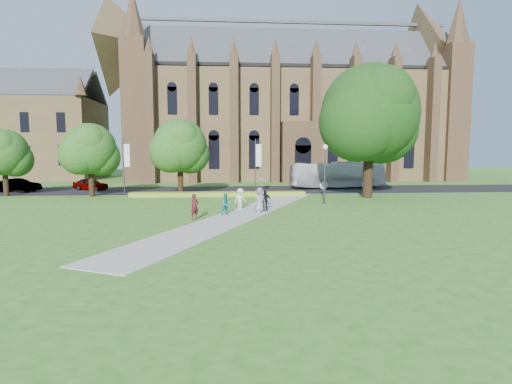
{
  "coord_description": "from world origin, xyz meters",
  "views": [
    {
      "loc": [
        -1.08,
        -28.0,
        4.64
      ],
      "look_at": [
        1.08,
        1.66,
        1.6
      ],
      "focal_mm": 28.0,
      "sensor_mm": 36.0,
      "label": 1
    }
  ],
  "objects": [
    {
      "name": "footpath",
      "position": [
        0.0,
        1.0,
        0.02
      ],
      "size": [
        15.58,
        28.54,
        0.04
      ],
      "primitive_type": "cube",
      "rotation": [
        0.0,
        0.0,
        -0.44
      ],
      "color": "#B2B2A8",
      "rests_on": "ground"
    },
    {
      "name": "pedestrian_3",
      "position": [
        1.84,
        2.51,
        0.86
      ],
      "size": [
        1.02,
        0.56,
        1.64
      ],
      "primitive_type": "imported",
      "rotation": [
        0.0,
        0.0,
        0.18
      ],
      "color": "black",
      "rests_on": "footpath"
    },
    {
      "name": "parasol",
      "position": [
        1.57,
        2.03,
        2.26
      ],
      "size": [
        0.84,
        0.84,
        0.7
      ],
      "primitive_type": "imported",
      "rotation": [
        0.0,
        0.0,
        0.05
      ],
      "color": "#C78C91",
      "rests_on": "pedestrian_4"
    },
    {
      "name": "tour_coach",
      "position": [
        12.77,
        21.16,
        1.68
      ],
      "size": [
        12.18,
        4.28,
        3.32
      ],
      "primitive_type": "imported",
      "rotation": [
        0.0,
        0.0,
        1.7
      ],
      "color": "silver",
      "rests_on": "road"
    },
    {
      "name": "building_west",
      "position": [
        -34.0,
        42.0,
        9.21
      ],
      "size": [
        22.0,
        14.0,
        18.3
      ],
      "color": "brown",
      "rests_on": "ground"
    },
    {
      "name": "street_tree_1",
      "position": [
        -6.0,
        14.5,
        5.22
      ],
      "size": [
        5.6,
        5.6,
        8.05
      ],
      "color": "#332114",
      "rests_on": "ground"
    },
    {
      "name": "streetlamp",
      "position": [
        7.5,
        6.5,
        3.3
      ],
      "size": [
        0.44,
        0.44,
        5.24
      ],
      "color": "#38383D",
      "rests_on": "ground"
    },
    {
      "name": "cathedral",
      "position": [
        10.0,
        39.73,
        12.98
      ],
      "size": [
        52.6,
        18.25,
        28.0
      ],
      "color": "brown",
      "rests_on": "ground"
    },
    {
      "name": "pedestrian_2",
      "position": [
        -0.05,
        3.19,
        0.88
      ],
      "size": [
        1.26,
        1.12,
        1.69
      ],
      "primitive_type": "imported",
      "rotation": [
        0.0,
        0.0,
        0.58
      ],
      "color": "silver",
      "rests_on": "footpath"
    },
    {
      "name": "car_0",
      "position": [
        -17.43,
        20.99,
        0.73
      ],
      "size": [
        4.5,
        2.96,
        1.42
      ],
      "primitive_type": "imported",
      "rotation": [
        0.0,
        0.0,
        1.24
      ],
      "color": "gray",
      "rests_on": "road"
    },
    {
      "name": "street_tree_0",
      "position": [
        -15.0,
        14.0,
        4.87
      ],
      "size": [
        5.2,
        5.2,
        7.5
      ],
      "color": "#332114",
      "rests_on": "ground"
    },
    {
      "name": "street_tree_2",
      "position": [
        -24.0,
        15.0,
        4.53
      ],
      "size": [
        4.8,
        4.8,
        6.95
      ],
      "color": "#332114",
      "rests_on": "ground"
    },
    {
      "name": "flower_hedge",
      "position": [
        -2.0,
        13.2,
        0.23
      ],
      "size": [
        18.0,
        1.4,
        0.45
      ],
      "primitive_type": "cube",
      "color": "gold",
      "rests_on": "ground"
    },
    {
      "name": "car_1",
      "position": [
        -24.82,
        19.16,
        0.78
      ],
      "size": [
        4.71,
        1.86,
        1.53
      ],
      "primitive_type": "imported",
      "rotation": [
        0.0,
        0.0,
        1.52
      ],
      "color": "gray",
      "rests_on": "road"
    },
    {
      "name": "ground",
      "position": [
        0.0,
        0.0,
        0.0
      ],
      "size": [
        160.0,
        160.0,
        0.0
      ],
      "primitive_type": "plane",
      "color": "#306D20",
      "rests_on": "ground"
    },
    {
      "name": "pedestrian_4",
      "position": [
        1.39,
        1.93,
        0.97
      ],
      "size": [
        1.09,
        0.98,
        1.87
      ],
      "primitive_type": "imported",
      "rotation": [
        0.0,
        0.0,
        0.54
      ],
      "color": "gray",
      "rests_on": "footpath"
    },
    {
      "name": "large_tree",
      "position": [
        13.0,
        11.0,
        8.37
      ],
      "size": [
        9.6,
        9.6,
        13.2
      ],
      "color": "#332114",
      "rests_on": "ground"
    },
    {
      "name": "banner_pole_0",
      "position": [
        2.11,
        15.2,
        3.39
      ],
      "size": [
        0.7,
        0.1,
        6.0
      ],
      "color": "#38383D",
      "rests_on": "ground"
    },
    {
      "name": "banner_pole_1",
      "position": [
        -11.89,
        15.2,
        3.39
      ],
      "size": [
        0.7,
        0.1,
        6.0
      ],
      "color": "#38383D",
      "rests_on": "ground"
    },
    {
      "name": "pedestrian_0",
      "position": [
        -3.29,
        -0.98,
        0.9
      ],
      "size": [
        0.75,
        0.73,
        1.73
      ],
      "primitive_type": "imported",
      "rotation": [
        0.0,
        0.0,
        0.72
      ],
      "color": "#52121B",
      "rests_on": "footpath"
    },
    {
      "name": "road",
      "position": [
        0.0,
        20.0,
        0.01
      ],
      "size": [
        160.0,
        10.0,
        0.02
      ],
      "primitive_type": "cube",
      "color": "black",
      "rests_on": "ground"
    },
    {
      "name": "pedestrian_1",
      "position": [
        -1.16,
        0.78,
        0.83
      ],
      "size": [
        0.96,
        0.89,
        1.59
      ],
      "primitive_type": "imported",
      "rotation": [
        0.0,
        0.0,
        0.48
      ],
      "color": "#1A7586",
      "rests_on": "footpath"
    }
  ]
}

